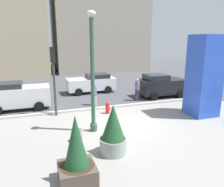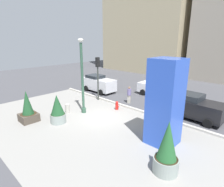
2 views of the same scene
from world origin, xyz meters
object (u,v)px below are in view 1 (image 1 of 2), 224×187
object	(u,v)px
art_pillar_blue	(204,76)
potted_plant_mid_plaza	(76,155)
concrete_bollard	(80,134)
car_passing_lane	(92,83)
car_far_lane	(161,85)
pedestrian_by_curb	(137,88)
fire_hydrant	(108,108)
pedestrian_crossing	(94,93)
lamp_post	(93,76)
potted_plant_near_left	(113,131)
traffic_light_corner	(53,70)
car_curb_east	(18,96)

from	to	relation	value
art_pillar_blue	potted_plant_mid_plaza	xyz separation A→B (m)	(-8.50, -4.19, -1.49)
concrete_bollard	car_passing_lane	bearing A→B (deg)	73.21
car_far_lane	pedestrian_by_curb	size ratio (longest dim) A/B	2.24
fire_hydrant	pedestrian_crossing	distance (m)	2.14
pedestrian_crossing	concrete_bollard	bearing A→B (deg)	-110.98
lamp_post	pedestrian_crossing	world-z (taller)	lamp_post
lamp_post	fire_hydrant	bearing A→B (deg)	57.67
lamp_post	pedestrian_by_curb	size ratio (longest dim) A/B	3.41
potted_plant_near_left	fire_hydrant	xyz separation A→B (m)	(1.29, 4.84, -0.60)
art_pillar_blue	concrete_bollard	xyz separation A→B (m)	(-7.89, -1.29, -2.07)
potted_plant_near_left	car_passing_lane	xyz separation A→B (m)	(1.72, 10.90, -0.13)
lamp_post	car_passing_lane	size ratio (longest dim) A/B	1.38
fire_hydrant	traffic_light_corner	distance (m)	4.05
car_far_lane	pedestrian_crossing	bearing A→B (deg)	-173.17
art_pillar_blue	potted_plant_near_left	xyz separation A→B (m)	(-6.77, -2.79, -1.48)
potted_plant_near_left	concrete_bollard	world-z (taller)	potted_plant_near_left
car_curb_east	car_far_lane	distance (m)	10.95
art_pillar_blue	car_passing_lane	bearing A→B (deg)	121.95
pedestrian_crossing	traffic_light_corner	bearing A→B (deg)	-153.99
lamp_post	concrete_bollard	world-z (taller)	lamp_post
lamp_post	traffic_light_corner	world-z (taller)	lamp_post
lamp_post	concrete_bollard	xyz separation A→B (m)	(-0.90, -0.96, -2.49)
car_curb_east	traffic_light_corner	bearing A→B (deg)	-42.64
concrete_bollard	car_far_lane	distance (m)	10.00
potted_plant_mid_plaza	car_far_lane	distance (m)	12.39
concrete_bollard	car_curb_east	world-z (taller)	car_curb_east
potted_plant_mid_plaza	traffic_light_corner	distance (m)	7.18
lamp_post	pedestrian_crossing	distance (m)	4.99
art_pillar_blue	pedestrian_crossing	world-z (taller)	art_pillar_blue
potted_plant_mid_plaza	fire_hydrant	size ratio (longest dim) A/B	3.10
traffic_light_corner	concrete_bollard	bearing A→B (deg)	-79.78
car_passing_lane	pedestrian_by_curb	world-z (taller)	pedestrian_by_curb
car_passing_lane	car_far_lane	xyz separation A→B (m)	(5.08, -3.31, 0.10)
potted_plant_near_left	concrete_bollard	xyz separation A→B (m)	(-1.12, 1.50, -0.59)
traffic_light_corner	pedestrian_crossing	size ratio (longest dim) A/B	2.62
concrete_bollard	pedestrian_crossing	bearing A→B (deg)	69.02
potted_plant_mid_plaza	traffic_light_corner	bearing A→B (deg)	90.95
car_far_lane	pedestrian_by_curb	world-z (taller)	car_far_lane
car_far_lane	pedestrian_by_curb	xyz separation A→B (m)	(-2.43, -0.56, 0.03)
car_passing_lane	pedestrian_by_curb	xyz separation A→B (m)	(2.65, -3.87, 0.13)
potted_plant_near_left	car_passing_lane	bearing A→B (deg)	81.04
potted_plant_near_left	pedestrian_crossing	bearing A→B (deg)	82.16
art_pillar_blue	pedestrian_crossing	size ratio (longest dim) A/B	3.05
fire_hydrant	car_passing_lane	xyz separation A→B (m)	(0.43, 6.05, 0.47)
art_pillar_blue	fire_hydrant	bearing A→B (deg)	159.48
lamp_post	fire_hydrant	distance (m)	3.76
pedestrian_by_curb	potted_plant_mid_plaza	bearing A→B (deg)	-125.91
potted_plant_mid_plaza	fire_hydrant	bearing A→B (deg)	64.15
car_curb_east	pedestrian_by_curb	distance (m)	8.54
car_passing_lane	car_curb_east	distance (m)	6.71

